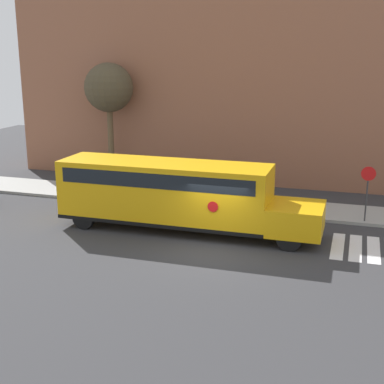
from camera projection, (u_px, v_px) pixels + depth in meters
ground_plane at (213, 250)px, 21.47m from camera, size 60.00×60.00×0.00m
sidewalk_strip at (246, 205)px, 27.44m from camera, size 44.00×3.00×0.15m
building_backdrop at (271, 83)px, 31.96m from camera, size 32.00×4.00×11.73m
school_bus at (174, 192)px, 23.48m from camera, size 11.59×2.57×3.04m
stop_sign at (367, 187)px, 24.22m from camera, size 0.65×0.10×2.73m
tree_near_sidewalk at (109, 89)px, 31.66m from camera, size 2.91×2.91×7.11m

